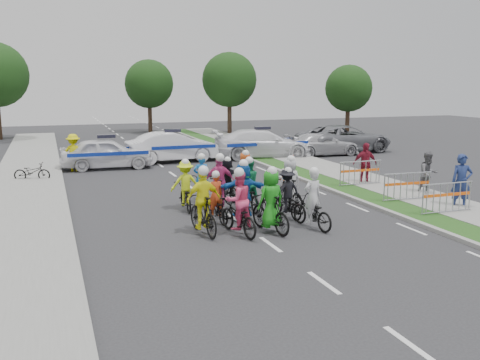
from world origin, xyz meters
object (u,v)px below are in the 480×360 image
object	(u,v)px
rider_0	(312,208)
rider_3	(203,208)
cone_0	(285,172)
rider_10	(185,190)
police_car_2	(262,144)
police_car_0	(107,153)
police_car_1	(173,147)
rider_2	(238,210)
civilian_suv	(344,139)
rider_9	(219,189)
spectator_2	(365,164)
rider_8	(248,190)
spectator_0	(462,182)
spectator_1	(428,174)
rider_5	(243,195)
rider_12	(201,186)
barrier_1	(407,188)
tree_1	(229,80)
rider_13	(245,179)
tree_2	(349,88)
rider_4	(287,198)
civilian_sedan	(323,144)
marshal_hiviz	(74,153)
barrier_2	(360,174)
barrier_0	(447,199)
tree_4	(149,84)
rider_7	(289,188)
rider_11	(227,182)
rider_6	(215,205)
parked_bike	(32,172)
rider_1	(271,207)
cone_1	(293,161)

from	to	relation	value
rider_0	rider_3	world-z (taller)	rider_3
rider_3	cone_0	distance (m)	9.34
rider_10	police_car_2	xyz separation A→B (m)	(7.38, 11.06, 0.13)
police_car_0	police_car_1	distance (m)	3.84
rider_2	civilian_suv	world-z (taller)	rider_2
rider_9	spectator_2	world-z (taller)	rider_9
rider_8	spectator_0	distance (m)	7.40
rider_2	police_car_0	size ratio (longest dim) A/B	0.44
spectator_1	rider_2	bearing A→B (deg)	-159.51
rider_5	police_car_2	world-z (taller)	rider_5
rider_12	barrier_1	size ratio (longest dim) A/B	0.94
tree_1	civilian_suv	bearing A→B (deg)	-77.62
police_car_1	rider_5	bearing A→B (deg)	172.31
rider_2	rider_13	bearing A→B (deg)	-122.71
rider_2	police_car_0	bearing A→B (deg)	-90.86
spectator_0	barrier_1	world-z (taller)	spectator_0
tree_2	rider_4	bearing A→B (deg)	-124.91
rider_2	rider_9	bearing A→B (deg)	-107.25
rider_4	civilian_sedan	size ratio (longest dim) A/B	0.38
rider_2	marshal_hiviz	size ratio (longest dim) A/B	1.10
rider_9	tree_2	xyz separation A→B (m)	(18.14, 21.88, 3.06)
rider_9	marshal_hiviz	distance (m)	11.25
barrier_2	barrier_0	bearing A→B (deg)	-90.00
spectator_1	tree_4	size ratio (longest dim) A/B	0.27
barrier_0	tree_4	distance (m)	33.44
rider_7	rider_13	distance (m)	2.54
rider_2	rider_11	distance (m)	4.49
rider_6	spectator_2	size ratio (longest dim) A/B	0.94
rider_2	rider_6	distance (m)	1.61
spectator_0	spectator_1	distance (m)	2.36
rider_0	parked_bike	distance (m)	13.86
rider_6	cone_0	size ratio (longest dim) A/B	2.43
rider_1	tree_4	size ratio (longest dim) A/B	0.31
rider_3	civilian_suv	size ratio (longest dim) A/B	0.33
rider_12	cone_1	distance (m)	9.16
rider_0	spectator_1	world-z (taller)	rider_0
rider_1	rider_5	size ratio (longest dim) A/B	0.99
civilian_sedan	rider_0	bearing A→B (deg)	151.01
cone_0	tree_1	distance (m)	22.07
rider_0	rider_9	world-z (taller)	rider_9
rider_4	rider_10	world-z (taller)	rider_10
rider_5	spectator_0	bearing A→B (deg)	178.97
marshal_hiviz	cone_0	world-z (taller)	marshal_hiviz
rider_6	rider_12	world-z (taller)	rider_12
rider_12	rider_13	distance (m)	1.90
civilian_sedan	spectator_1	bearing A→B (deg)	172.38
rider_11	barrier_2	xyz separation A→B (m)	(6.09, 0.60, -0.16)
spectator_0	cone_0	xyz separation A→B (m)	(-3.40, 7.21, -0.62)
rider_12	spectator_2	xyz separation A→B (m)	(7.58, 1.03, 0.30)
rider_7	tree_1	distance (m)	27.55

